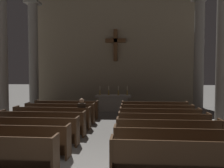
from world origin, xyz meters
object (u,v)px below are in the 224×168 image
(pew_left_row_7, at_px, (67,109))
(pew_left_row_4, at_px, (42,123))
(pew_right_row_6, at_px, (157,114))
(column_right_second, at_px, (223,51))
(altar, at_px, (113,103))
(candlestick_inner_right, at_px, (118,92))
(candlestick_outer_right, at_px, (127,92))
(pew_right_row_3, at_px, (168,133))
(column_right_third, at_px, (199,56))
(lone_worshipper, at_px, (82,113))
(pew_left_row_5, at_px, (52,117))
(column_left_third, at_px, (34,57))
(pew_right_row_1, at_px, (184,159))
(pew_left_row_2, at_px, (13,140))
(pew_right_row_4, at_px, (163,125))
(candlestick_outer_left, at_px, (100,92))
(column_left_second, at_px, (1,52))
(pew_right_row_7, at_px, (154,110))
(pew_left_row_6, at_px, (60,113))
(pew_right_row_5, at_px, (160,119))
(pew_left_row_3, at_px, (30,130))
(candlestick_inner_left, at_px, (109,92))

(pew_left_row_7, bearing_deg, pew_left_row_4, -90.00)
(pew_right_row_6, relative_size, column_right_second, 0.47)
(altar, height_order, candlestick_inner_right, candlestick_inner_right)
(candlestick_outer_right, bearing_deg, pew_left_row_4, -118.23)
(pew_right_row_3, xyz_separation_m, column_right_third, (2.92, 7.16, 2.91))
(candlestick_inner_right, xyz_separation_m, lone_worshipper, (-1.28, -4.68, -0.49))
(pew_left_row_5, xyz_separation_m, candlestick_outer_right, (3.13, 4.72, 0.70))
(column_left_third, bearing_deg, pew_right_row_1, -51.44)
(pew_left_row_2, xyz_separation_m, altar, (2.28, 8.05, 0.06))
(column_left_third, distance_m, altar, 5.94)
(pew_right_row_4, bearing_deg, candlestick_outer_left, 118.23)
(column_left_second, xyz_separation_m, candlestick_inner_right, (5.50, 3.52, -2.21))
(pew_right_row_7, bearing_deg, pew_left_row_2, -129.36)
(pew_left_row_6, bearing_deg, pew_left_row_5, -90.00)
(pew_left_row_2, distance_m, pew_right_row_5, 5.65)
(pew_right_row_7, bearing_deg, pew_right_row_1, -90.00)
(column_right_third, bearing_deg, pew_right_row_3, -112.19)
(pew_right_row_4, distance_m, lone_worshipper, 3.46)
(pew_left_row_4, relative_size, altar, 1.50)
(pew_left_row_6, bearing_deg, column_right_third, 27.09)
(candlestick_outer_right, bearing_deg, pew_left_row_5, -123.56)
(pew_right_row_7, distance_m, candlestick_inner_right, 3.26)
(pew_left_row_7, xyz_separation_m, candlestick_outer_right, (3.13, 2.50, 0.70))
(pew_right_row_3, bearing_deg, pew_right_row_7, 90.00)
(pew_right_row_4, relative_size, pew_right_row_5, 1.00)
(pew_right_row_4, bearing_deg, pew_right_row_5, 90.00)
(pew_right_row_5, bearing_deg, column_right_third, 59.39)
(pew_right_row_3, bearing_deg, pew_right_row_4, 90.00)
(column_right_second, bearing_deg, pew_left_row_6, -179.32)
(pew_right_row_4, bearing_deg, column_right_third, 64.22)
(column_right_second, xyz_separation_m, lone_worshipper, (-6.18, -1.16, -2.70))
(column_right_second, distance_m, altar, 6.90)
(pew_left_row_3, height_order, pew_right_row_5, same)
(pew_right_row_7, bearing_deg, pew_right_row_6, -90.00)
(pew_right_row_5, distance_m, lone_worshipper, 3.27)
(pew_left_row_2, relative_size, column_right_third, 0.47)
(pew_left_row_4, bearing_deg, pew_left_row_6, 90.00)
(column_right_second, bearing_deg, pew_left_row_4, -162.83)
(pew_left_row_4, relative_size, pew_right_row_7, 1.00)
(pew_right_row_4, distance_m, candlestick_inner_left, 6.41)
(candlestick_outer_left, xyz_separation_m, candlestick_inner_right, (1.15, 0.00, 0.00))
(pew_left_row_4, distance_m, pew_left_row_5, 1.11)
(pew_left_row_2, bearing_deg, pew_left_row_5, 90.00)
(column_left_third, distance_m, candlestick_outer_left, 4.88)
(pew_right_row_6, xyz_separation_m, column_left_second, (-7.48, 0.09, 2.91))
(pew_left_row_4, bearing_deg, candlestick_outer_left, 76.22)
(pew_left_row_3, relative_size, pew_left_row_4, 1.00)
(lone_worshipper, bearing_deg, pew_left_row_6, 140.43)
(pew_left_row_4, bearing_deg, pew_right_row_5, 13.70)
(column_left_third, height_order, lone_worshipper, column_left_third)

